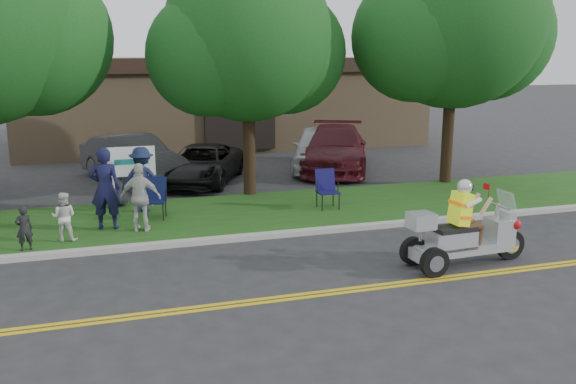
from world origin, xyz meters
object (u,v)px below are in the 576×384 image
object	(u,v)px
spectator_adult_right	(141,197)
parked_car_left	(133,159)
lawn_chair_b	(155,195)
parked_car_mid	(201,164)
parked_car_far_right	(320,148)
spectator_adult_left	(105,188)
trike_scooter	(463,236)
parked_car_right	(335,149)
lawn_chair_a	(326,186)

from	to	relation	value
spectator_adult_right	parked_car_left	world-z (taller)	spectator_adult_right
lawn_chair_b	parked_car_mid	distance (m)	4.77
parked_car_left	parked_car_far_right	xyz separation A→B (m)	(6.67, 0.27, 0.02)
lawn_chair_b	spectator_adult_left	world-z (taller)	spectator_adult_left
parked_car_left	spectator_adult_right	bearing A→B (deg)	-116.35
lawn_chair_b	trike_scooter	bearing A→B (deg)	-28.10
parked_car_right	spectator_adult_left	bearing A→B (deg)	-120.44
parked_car_far_right	parked_car_right	bearing A→B (deg)	-6.38
trike_scooter	lawn_chair_a	distance (m)	5.00
parked_car_mid	parked_car_right	size ratio (longest dim) A/B	0.81
lawn_chair_b	parked_car_mid	size ratio (longest dim) A/B	0.23
lawn_chair_b	parked_car_right	xyz separation A→B (m)	(6.93, 5.16, 0.12)
parked_car_mid	parked_car_far_right	bearing A→B (deg)	37.78
trike_scooter	parked_car_right	bearing A→B (deg)	79.78
spectator_adult_left	lawn_chair_b	bearing A→B (deg)	-138.87
lawn_chair_a	spectator_adult_left	xyz separation A→B (m)	(-5.70, -0.35, 0.39)
spectator_adult_left	parked_car_mid	bearing A→B (deg)	-109.82
spectator_adult_left	parked_car_mid	distance (m)	5.95
lawn_chair_a	parked_car_left	world-z (taller)	parked_car_left
spectator_adult_left	spectator_adult_right	size ratio (longest dim) A/B	1.21
spectator_adult_left	parked_car_mid	size ratio (longest dim) A/B	0.44
trike_scooter	spectator_adult_left	distance (m)	8.15
spectator_adult_right	parked_car_mid	bearing A→B (deg)	-94.73
lawn_chair_a	lawn_chair_b	bearing A→B (deg)	176.21
lawn_chair_b	parked_car_right	distance (m)	8.64
spectator_adult_right	parked_car_far_right	size ratio (longest dim) A/B	0.35
parked_car_left	parked_car_mid	size ratio (longest dim) A/B	1.06
lawn_chair_b	spectator_adult_right	size ratio (longest dim) A/B	0.64
parked_car_right	parked_car_far_right	world-z (taller)	parked_car_right
lawn_chair_a	parked_car_mid	world-z (taller)	parked_car_mid
parked_car_mid	parked_car_right	world-z (taller)	parked_car_right
spectator_adult_left	parked_car_right	distance (m)	10.01
parked_car_left	parked_car_far_right	world-z (taller)	parked_car_far_right
parked_car_mid	parked_car_right	bearing A→B (deg)	33.64
parked_car_left	parked_car_far_right	bearing A→B (deg)	-22.31
lawn_chair_a	trike_scooter	bearing A→B (deg)	-77.44
lawn_chair_a	spectator_adult_right	world-z (taller)	spectator_adult_right
parked_car_mid	parked_car_far_right	world-z (taller)	parked_car_far_right
spectator_adult_right	parked_car_far_right	distance (m)	9.48
lawn_chair_a	lawn_chair_b	distance (m)	4.51
lawn_chair_b	parked_car_right	world-z (taller)	parked_car_right
parked_car_right	lawn_chair_b	bearing A→B (deg)	-119.45
lawn_chair_b	parked_car_far_right	bearing A→B (deg)	55.23
parked_car_left	lawn_chair_a	bearing A→B (deg)	-73.78
parked_car_right	parked_car_mid	bearing A→B (deg)	-147.32
parked_car_left	trike_scooter	bearing A→B (deg)	-85.43
spectator_adult_left	spectator_adult_right	bearing A→B (deg)	161.21
trike_scooter	parked_car_mid	distance (m)	10.27
lawn_chair_b	spectator_adult_left	distance (m)	1.43
trike_scooter	spectator_adult_left	xyz separation A→B (m)	(-6.75, 4.53, 0.46)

